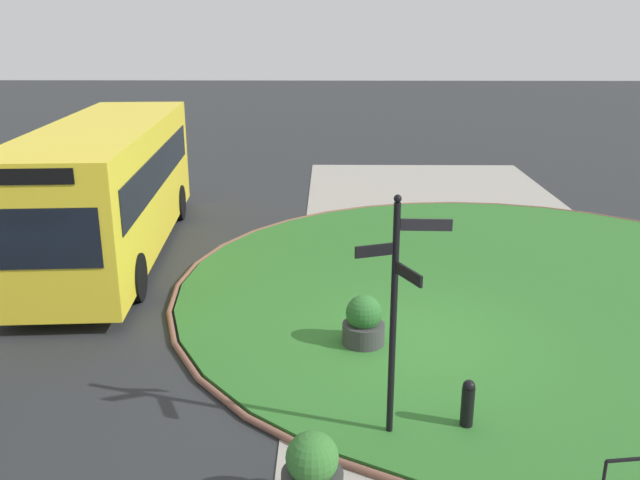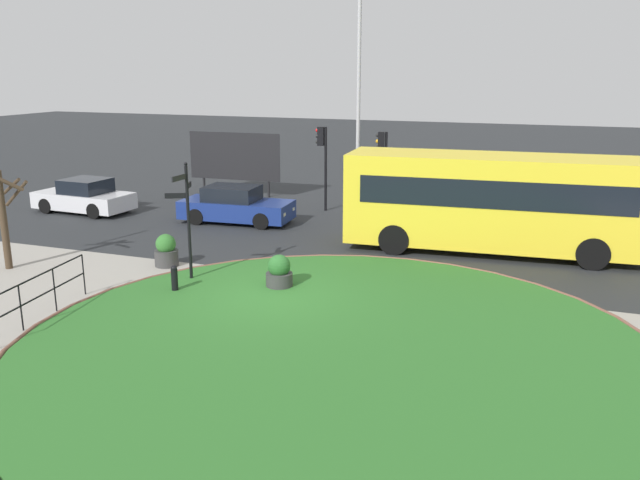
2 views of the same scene
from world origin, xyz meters
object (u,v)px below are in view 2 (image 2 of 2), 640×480
(lamppost_tall, at_px, (359,88))
(car_far_lane, at_px, (84,197))
(traffic_light_far, at_px, (322,149))
(car_near_lane, at_px, (235,206))
(signpost_directional, at_px, (187,214))
(planter_kerbside, at_px, (279,274))
(billboard_left, at_px, (235,157))
(planter_near_signpost, at_px, (166,252))
(street_tree_bare, at_px, (3,208))
(bollard_foreground, at_px, (175,279))
(traffic_light_near, at_px, (382,153))
(bus_yellow, at_px, (493,201))

(lamppost_tall, bearing_deg, car_far_lane, -156.80)
(traffic_light_far, bearing_deg, car_near_lane, 47.83)
(signpost_directional, distance_m, planter_kerbside, 3.11)
(billboard_left, relative_size, planter_near_signpost, 4.53)
(billboard_left, height_order, planter_kerbside, billboard_left)
(billboard_left, bearing_deg, signpost_directional, -70.47)
(traffic_light_far, distance_m, planter_near_signpost, 9.82)
(billboard_left, xyz_separation_m, street_tree_bare, (-0.89, -13.18, 0.05))
(bollard_foreground, distance_m, car_far_lane, 12.04)
(traffic_light_near, height_order, planter_kerbside, traffic_light_near)
(bollard_foreground, bearing_deg, bus_yellow, 43.80)
(car_near_lane, relative_size, street_tree_bare, 1.17)
(lamppost_tall, relative_size, street_tree_bare, 2.51)
(planter_kerbside, relative_size, street_tree_bare, 0.26)
(car_far_lane, height_order, traffic_light_near, traffic_light_near)
(traffic_light_far, xyz_separation_m, street_tree_bare, (-5.98, -11.34, -0.72))
(lamppost_tall, xyz_separation_m, street_tree_bare, (-7.32, -12.04, -3.23))
(traffic_light_near, relative_size, street_tree_bare, 0.88)
(planter_kerbside, bearing_deg, lamppost_tall, 95.99)
(traffic_light_far, distance_m, lamppost_tall, 2.92)
(traffic_light_far, height_order, planter_near_signpost, traffic_light_far)
(billboard_left, height_order, street_tree_bare, street_tree_bare)
(bus_yellow, relative_size, traffic_light_near, 2.85)
(bollard_foreground, height_order, lamppost_tall, lamppost_tall)
(traffic_light_near, xyz_separation_m, traffic_light_far, (-2.47, -0.51, 0.12))
(car_near_lane, height_order, traffic_light_near, traffic_light_near)
(car_near_lane, height_order, traffic_light_far, traffic_light_far)
(signpost_directional, height_order, bus_yellow, signpost_directional)
(traffic_light_far, bearing_deg, planter_near_signpost, 73.77)
(bollard_foreground, relative_size, street_tree_bare, 0.21)
(traffic_light_far, bearing_deg, traffic_light_near, -174.62)
(bus_yellow, relative_size, street_tree_bare, 2.51)
(lamppost_tall, relative_size, planter_near_signpost, 9.44)
(traffic_light_near, bearing_deg, car_near_lane, 26.98)
(traffic_light_near, bearing_deg, billboard_left, -21.21)
(billboard_left, distance_m, planter_kerbside, 14.32)
(traffic_light_near, bearing_deg, bus_yellow, 125.09)
(signpost_directional, distance_m, traffic_light_far, 10.51)
(bollard_foreground, xyz_separation_m, car_near_lane, (-2.39, 8.20, 0.26))
(lamppost_tall, bearing_deg, traffic_light_far, -152.25)
(street_tree_bare, bearing_deg, bus_yellow, 27.52)
(bus_yellow, xyz_separation_m, car_near_lane, (-9.94, 0.96, -1.06))
(car_far_lane, height_order, billboard_left, billboard_left)
(street_tree_bare, bearing_deg, car_far_lane, 113.85)
(signpost_directional, height_order, traffic_light_near, signpost_directional)
(bollard_foreground, distance_m, billboard_left, 14.38)
(traffic_light_near, xyz_separation_m, billboard_left, (-7.57, 1.32, -0.65))
(planter_near_signpost, xyz_separation_m, planter_kerbside, (4.14, -0.79, -0.02))
(planter_near_signpost, bearing_deg, billboard_left, 106.97)
(bollard_foreground, xyz_separation_m, car_far_lane, (-9.26, 7.69, 0.24))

